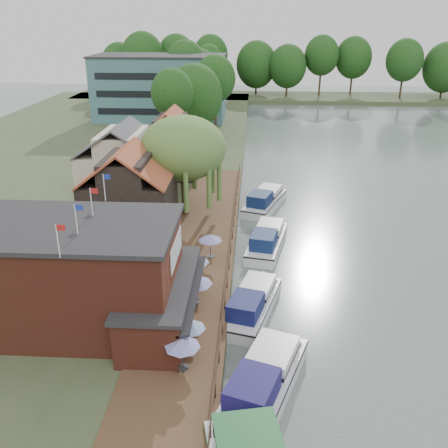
{
  "coord_description": "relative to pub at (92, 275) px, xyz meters",
  "views": [
    {
      "loc": [
        -3.51,
        -29.47,
        20.62
      ],
      "look_at": [
        -6.0,
        12.0,
        3.0
      ],
      "focal_mm": 40.0,
      "sensor_mm": 36.0,
      "label": 1
    }
  ],
  "objects": [
    {
      "name": "ground",
      "position": [
        14.0,
        1.0,
        -4.65
      ],
      "size": [
        260.0,
        260.0,
        0.0
      ],
      "primitive_type": "plane",
      "color": "#4A5553",
      "rests_on": "ground"
    },
    {
      "name": "land_bank",
      "position": [
        -16.0,
        36.0,
        -4.15
      ],
      "size": [
        50.0,
        140.0,
        1.0
      ],
      "primitive_type": "cube",
      "color": "#384728",
      "rests_on": "ground"
    },
    {
      "name": "quay_deck",
      "position": [
        6.0,
        11.0,
        -3.6
      ],
      "size": [
        6.0,
        50.0,
        0.1
      ],
      "primitive_type": "cube",
      "color": "#47301E",
      "rests_on": "land_bank"
    },
    {
      "name": "quay_rail",
      "position": [
        8.7,
        11.5,
        -3.15
      ],
      "size": [
        0.2,
        49.0,
        1.0
      ],
      "primitive_type": null,
      "color": "black",
      "rests_on": "land_bank"
    },
    {
      "name": "pub",
      "position": [
        0.0,
        0.0,
        0.0
      ],
      "size": [
        20.0,
        11.0,
        7.3
      ],
      "primitive_type": null,
      "color": "maroon",
      "rests_on": "land_bank"
    },
    {
      "name": "hotel_block",
      "position": [
        -8.0,
        71.0,
        2.5
      ],
      "size": [
        25.4,
        12.4,
        12.3
      ],
      "primitive_type": null,
      "color": "#38666B",
      "rests_on": "land_bank"
    },
    {
      "name": "cottage_a",
      "position": [
        -1.0,
        15.0,
        0.6
      ],
      "size": [
        8.6,
        7.6,
        8.5
      ],
      "primitive_type": null,
      "color": "black",
      "rests_on": "land_bank"
    },
    {
      "name": "cottage_b",
      "position": [
        -4.0,
        25.0,
        0.6
      ],
      "size": [
        9.6,
        8.6,
        8.5
      ],
      "primitive_type": null,
      "color": "beige",
      "rests_on": "land_bank"
    },
    {
      "name": "cottage_c",
      "position": [
        0.0,
        34.0,
        0.6
      ],
      "size": [
        7.6,
        7.6,
        8.5
      ],
      "primitive_type": null,
      "color": "black",
      "rests_on": "land_bank"
    },
    {
      "name": "willow",
      "position": [
        3.5,
        20.0,
        1.56
      ],
      "size": [
        8.6,
        8.6,
        10.43
      ],
      "primitive_type": null,
      "color": "#476B2D",
      "rests_on": "land_bank"
    },
    {
      "name": "umbrella_0",
      "position": [
        6.69,
        -5.02,
        -2.36
      ],
      "size": [
        2.11,
        2.11,
        2.38
      ],
      "primitive_type": null,
      "color": "navy",
      "rests_on": "quay_deck"
    },
    {
      "name": "umbrella_1",
      "position": [
        6.89,
        -3.2,
        -2.36
      ],
      "size": [
        1.94,
        1.94,
        2.38
      ],
      "primitive_type": null,
      "color": "navy",
      "rests_on": "quay_deck"
    },
    {
      "name": "umbrella_2",
      "position": [
        5.92,
        0.92,
        -2.36
      ],
      "size": [
        2.13,
        2.13,
        2.38
      ],
      "primitive_type": null,
      "color": "navy",
      "rests_on": "quay_deck"
    },
    {
      "name": "umbrella_3",
      "position": [
        6.61,
        2.24,
        -2.36
      ],
      "size": [
        2.45,
        2.45,
        2.38
      ],
      "primitive_type": null,
      "color": "navy",
      "rests_on": "quay_deck"
    },
    {
      "name": "umbrella_4",
      "position": [
        6.24,
        5.48,
        -2.36
      ],
      "size": [
        2.13,
        2.13,
        2.38
      ],
      "primitive_type": null,
      "color": "navy",
      "rests_on": "quay_deck"
    },
    {
      "name": "umbrella_5",
      "position": [
        7.03,
        9.58,
        -2.36
      ],
      "size": [
        2.04,
        2.04,
        2.38
      ],
      "primitive_type": null,
      "color": "#1D1B94",
      "rests_on": "quay_deck"
    },
    {
      "name": "cruiser_0",
      "position": [
        11.4,
        -5.32,
        -3.36
      ],
      "size": [
        6.66,
        11.05,
        2.57
      ],
      "primitive_type": null,
      "rotation": [
        0.0,
        0.0,
        -0.33
      ],
      "color": "silver",
      "rests_on": "ground"
    },
    {
      "name": "cruiser_1",
      "position": [
        10.66,
        3.17,
        -3.5
      ],
      "size": [
        5.42,
        9.99,
        2.29
      ],
      "primitive_type": null,
      "rotation": [
        0.0,
        0.0,
        -0.26
      ],
      "color": "silver",
      "rests_on": "ground"
    },
    {
      "name": "cruiser_2",
      "position": [
        11.96,
        14.37,
        -3.48
      ],
      "size": [
        4.95,
        10.14,
        2.35
      ],
      "primitive_type": null,
      "rotation": [
        0.0,
        0.0,
        -0.19
      ],
      "color": "silver",
      "rests_on": "ground"
    },
    {
      "name": "cruiser_3",
      "position": [
        11.94,
        25.05,
        -3.46
      ],
      "size": [
        6.15,
        10.34,
        2.38
      ],
      "primitive_type": null,
      "rotation": [
        0.0,
        0.0,
        -0.32
      ],
      "color": "silver",
      "rests_on": "ground"
    },
    {
      "name": "swan",
      "position": [
        10.52,
        -8.2,
        -4.43
      ],
      "size": [
        0.44,
        0.44,
        0.44
      ],
      "primitive_type": "sphere",
      "color": "white",
      "rests_on": "ground"
    },
    {
      "name": "bank_tree_0",
      "position": [
        -1.26,
        43.72,
        2.65
      ],
      "size": [
        6.08,
        6.08,
        12.6
      ],
      "primitive_type": null,
      "color": "#143811",
      "rests_on": "land_bank"
    },
    {
      "name": "bank_tree_1",
      "position": [
        0.91,
        52.81,
        2.57
      ],
      "size": [
        8.94,
        8.94,
        12.45
      ],
      "primitive_type": null,
      "color": "#143811",
      "rests_on": "land_bank"
    },
    {
      "name": "bank_tree_2",
      "position": [
        3.73,
        59.17,
        3.0
      ],
      "size": [
        6.96,
        6.96,
        13.3
      ],
      "primitive_type": null,
      "color": "#143811",
      "rests_on": "land_bank"
    },
    {
      "name": "bank_tree_3",
      "position": [
        -3.66,
        77.13,
        3.75
      ],
      "size": [
        8.39,
        8.39,
        14.79
      ],
      "primitive_type": null,
      "color": "#143811",
      "rests_on": "land_bank"
    },
    {
      "name": "bank_tree_4",
      "position": [
        -1.62,
        85.43,
        2.63
      ],
      "size": [
        8.15,
        8.15,
        12.56
      ],
      "primitive_type": null,
      "color": "#143811",
      "rests_on": "land_bank"
    },
    {
      "name": "bank_tree_5",
      "position": [
        -0.4,
        93.98,
        2.88
      ],
      "size": [
        6.17,
        6.17,
        13.06
      ],
      "primitive_type": null,
      "color": "#143811",
      "rests_on": "land_bank"
    }
  ]
}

